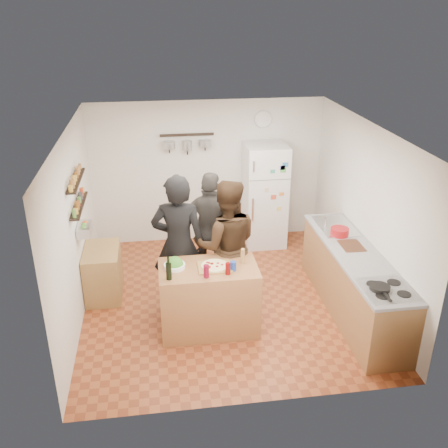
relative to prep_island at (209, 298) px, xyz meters
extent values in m
plane|color=brown|center=(0.31, 0.67, -0.46)|extent=(4.20, 4.20, 0.00)
plane|color=white|center=(0.31, 0.67, 2.04)|extent=(4.20, 4.20, 0.00)
plane|color=silver|center=(0.31, 2.77, 0.79)|extent=(4.00, 0.00, 4.00)
plane|color=silver|center=(-1.69, 0.67, 0.79)|extent=(0.00, 4.20, 4.20)
plane|color=silver|center=(2.31, 0.67, 0.79)|extent=(0.00, 4.20, 4.20)
cube|color=#925B35|center=(0.00, 0.00, 0.00)|extent=(1.25, 0.72, 0.91)
cube|color=olive|center=(0.08, -0.02, 0.47)|extent=(0.42, 0.34, 0.02)
cylinder|color=beige|center=(0.08, -0.02, 0.48)|extent=(0.34, 0.34, 0.02)
cylinder|color=white|center=(-0.42, 0.05, 0.48)|extent=(0.27, 0.27, 0.05)
cylinder|color=black|center=(-0.50, -0.22, 0.56)|extent=(0.07, 0.07, 0.21)
cylinder|color=maroon|center=(-0.05, -0.24, 0.54)|extent=(0.07, 0.07, 0.17)
cylinder|color=#5B0708|center=(0.22, -0.20, 0.53)|extent=(0.06, 0.06, 0.15)
cylinder|color=olive|center=(0.45, 0.05, 0.54)|extent=(0.05, 0.05, 0.17)
cylinder|color=navy|center=(0.30, -0.12, 0.52)|extent=(0.08, 0.08, 0.12)
imported|color=black|center=(-0.34, 0.53, 0.54)|extent=(0.80, 0.60, 1.98)
imported|color=black|center=(0.31, 0.52, 0.48)|extent=(0.96, 0.77, 1.88)
imported|color=#2F2C2A|center=(0.18, 1.13, 0.44)|extent=(1.13, 0.80, 1.78)
cube|color=#9E7042|center=(2.01, 0.12, -0.01)|extent=(0.63, 2.63, 0.90)
cube|color=white|center=(2.01, -0.83, 0.46)|extent=(0.60, 0.62, 0.02)
cylinder|color=black|center=(1.91, -0.82, 0.49)|extent=(0.24, 0.24, 0.05)
cube|color=silver|center=(2.01, 0.97, 0.46)|extent=(0.50, 0.80, 0.03)
cube|color=brown|center=(2.01, 0.31, 0.46)|extent=(0.30, 0.40, 0.02)
cylinder|color=maroon|center=(1.96, 0.65, 0.52)|extent=(0.26, 0.26, 0.11)
cube|color=white|center=(1.26, 2.42, 0.45)|extent=(0.70, 0.68, 1.80)
cylinder|color=silver|center=(1.26, 2.75, 1.69)|extent=(0.30, 0.03, 0.30)
cube|color=black|center=(-1.62, 0.87, 1.04)|extent=(0.12, 1.00, 0.02)
cube|color=black|center=(-1.62, 0.87, 1.40)|extent=(0.12, 1.00, 0.02)
cube|color=silver|center=(-1.59, 0.87, 0.69)|extent=(0.18, 0.35, 0.14)
cube|color=#A67F45|center=(-1.43, 1.04, -0.09)|extent=(0.50, 0.80, 0.73)
cube|color=black|center=(-0.04, 2.67, 1.49)|extent=(0.90, 0.04, 0.04)
camera|label=1|loc=(-0.59, -5.48, 3.53)|focal=40.00mm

